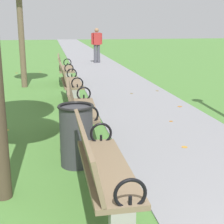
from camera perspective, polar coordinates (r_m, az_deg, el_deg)
The scene contains 8 objects.
paved_walkway at distance 18.71m, azimuth -3.97°, elevation 8.92°, with size 2.24×44.00×0.02m, color gray.
park_bench_2 at distance 3.42m, azimuth -1.80°, elevation -9.32°, with size 0.47×1.60×0.90m.
park_bench_3 at distance 5.69m, azimuth -5.43°, elevation 0.46°, with size 0.54×1.62×0.90m.
park_bench_4 at distance 8.30m, azimuth -7.08°, elevation 4.92°, with size 0.49×1.61×0.90m.
park_bench_5 at distance 10.87m, azimuth -7.92°, elevation 7.19°, with size 0.51×1.61×0.90m.
pedestrian_walking at distance 16.48m, azimuth -2.56°, elevation 11.36°, with size 0.53×0.26×1.62m.
trash_bin at distance 4.59m, azimuth -5.96°, elevation -3.86°, with size 0.48×0.48×0.84m.
scattered_leaves at distance 7.76m, azimuth -3.45°, elevation 0.75°, with size 4.35×13.29×0.02m.
Camera 1 is at (-0.96, -0.50, 1.88)m, focal length 54.74 mm.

